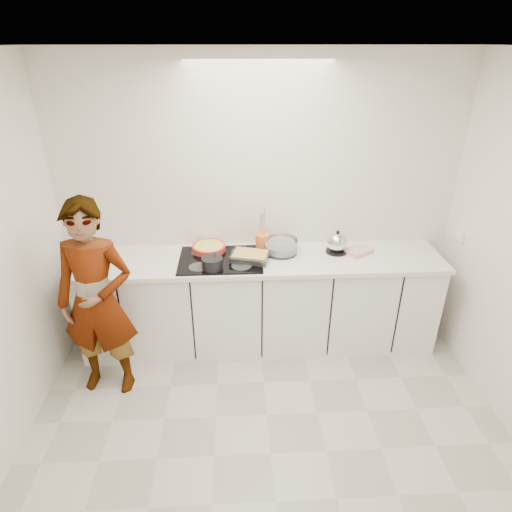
{
  "coord_description": "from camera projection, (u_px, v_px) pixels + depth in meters",
  "views": [
    {
      "loc": [
        -0.21,
        -2.07,
        2.63
      ],
      "look_at": [
        -0.05,
        1.05,
        1.05
      ],
      "focal_mm": 30.0,
      "sensor_mm": 36.0,
      "label": 1
    }
  ],
  "objects": [
    {
      "name": "floor",
      "position": [
        271.0,
        454.0,
        3.04
      ],
      "size": [
        3.6,
        3.2,
        0.0
      ],
      "primitive_type": "cube",
      "color": "beige",
      "rests_on": "ground"
    },
    {
      "name": "ceiling",
      "position": [
        280.0,
        48.0,
        1.87
      ],
      "size": [
        3.6,
        3.2,
        0.0
      ],
      "primitive_type": "cube",
      "color": "white",
      "rests_on": "wall_back"
    },
    {
      "name": "wall_back",
      "position": [
        258.0,
        204.0,
        3.88
      ],
      "size": [
        3.6,
        0.0,
        2.6
      ],
      "primitive_type": "cube",
      "color": "white",
      "rests_on": "ground"
    },
    {
      "name": "base_cabinets",
      "position": [
        260.0,
        304.0,
        3.99
      ],
      "size": [
        3.2,
        0.58,
        0.87
      ],
      "primitive_type": "cube",
      "color": "white",
      "rests_on": "floor"
    },
    {
      "name": "countertop",
      "position": [
        260.0,
        260.0,
        3.78
      ],
      "size": [
        3.24,
        0.64,
        0.04
      ],
      "primitive_type": "cube",
      "color": "white",
      "rests_on": "base_cabinets"
    },
    {
      "name": "hob",
      "position": [
        221.0,
        260.0,
        3.74
      ],
      "size": [
        0.72,
        0.54,
        0.01
      ],
      "primitive_type": "cube",
      "color": "black",
      "rests_on": "countertop"
    },
    {
      "name": "tart_dish",
      "position": [
        209.0,
        247.0,
        3.87
      ],
      "size": [
        0.37,
        0.37,
        0.05
      ],
      "color": "red",
      "rests_on": "hob"
    },
    {
      "name": "saucepan",
      "position": [
        212.0,
        263.0,
        3.55
      ],
      "size": [
        0.21,
        0.21,
        0.17
      ],
      "color": "black",
      "rests_on": "hob"
    },
    {
      "name": "baking_dish",
      "position": [
        250.0,
        256.0,
        3.71
      ],
      "size": [
        0.37,
        0.31,
        0.06
      ],
      "color": "silver",
      "rests_on": "hob"
    },
    {
      "name": "mixing_bowl",
      "position": [
        281.0,
        247.0,
        3.84
      ],
      "size": [
        0.34,
        0.34,
        0.14
      ],
      "color": "silver",
      "rests_on": "countertop"
    },
    {
      "name": "tea_towel",
      "position": [
        358.0,
        251.0,
        3.86
      ],
      "size": [
        0.28,
        0.26,
        0.04
      ],
      "primitive_type": "cube",
      "rotation": [
        0.0,
        0.0,
        0.56
      ],
      "color": "white",
      "rests_on": "countertop"
    },
    {
      "name": "kettle",
      "position": [
        337.0,
        243.0,
        3.84
      ],
      "size": [
        0.25,
        0.25,
        0.22
      ],
      "color": "black",
      "rests_on": "countertop"
    },
    {
      "name": "utensil_crock",
      "position": [
        263.0,
        242.0,
        3.89
      ],
      "size": [
        0.15,
        0.15,
        0.16
      ],
      "primitive_type": "cylinder",
      "rotation": [
        0.0,
        0.0,
        0.17
      ],
      "color": "orange",
      "rests_on": "countertop"
    },
    {
      "name": "cook",
      "position": [
        97.0,
        301.0,
        3.3
      ],
      "size": [
        0.64,
        0.45,
        1.66
      ],
      "primitive_type": "imported",
      "rotation": [
        0.0,
        0.0,
        -0.09
      ],
      "color": "white",
      "rests_on": "floor"
    }
  ]
}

